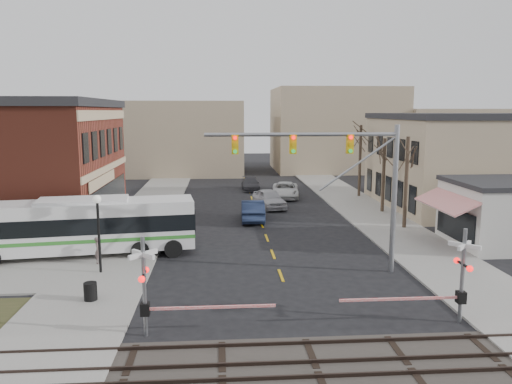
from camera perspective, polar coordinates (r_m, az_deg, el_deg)
ground at (r=25.19m, az=3.43°, el=-10.97°), size 160.00×160.00×0.00m
sidewalk_west at (r=44.72m, az=-12.22°, el=-2.11°), size 5.00×60.00×0.12m
sidewalk_east at (r=46.07m, az=11.89°, el=-1.77°), size 5.00×60.00×0.12m
ballast_strip at (r=17.98m, az=7.02°, el=-19.64°), size 160.00×5.00×0.06m
rail_tracks at (r=17.94m, az=7.02°, el=-19.39°), size 160.00×3.91×0.14m
tan_building at (r=50.41m, az=25.86°, el=3.26°), size 20.30×15.30×8.50m
tree_east_a at (r=38.34m, az=16.79°, el=1.05°), size 0.28×0.28×6.75m
tree_east_b at (r=44.07m, az=14.37°, el=1.87°), size 0.28×0.28×6.30m
tree_east_c at (r=51.67m, az=11.79°, el=3.52°), size 0.28×0.28×7.20m
transit_bus at (r=31.74m, az=-19.04°, el=-3.66°), size 13.30×4.58×3.36m
traffic_signal_mast at (r=26.62m, az=9.98°, el=2.75°), size 10.21×0.30×8.00m
rr_crossing_west at (r=19.96m, az=-11.41°, el=-10.64°), size 5.60×1.36×4.00m
rr_crossing_east at (r=22.22m, az=21.51°, el=-9.05°), size 5.60×1.36×4.00m
street_lamp at (r=27.70m, az=-17.61°, el=-2.76°), size 0.44×0.44×4.22m
trash_bin at (r=24.50m, az=-18.40°, el=-10.72°), size 0.60×0.60×0.82m
car_a at (r=45.19m, az=1.52°, el=-0.77°), size 3.15×5.31×1.69m
car_b at (r=39.95m, az=-0.38°, el=-2.09°), size 1.96×5.20×1.69m
car_c at (r=50.55m, az=3.36°, el=0.21°), size 3.32×5.92×1.56m
car_d at (r=55.37m, az=-0.63°, el=0.91°), size 1.92×4.65×1.35m
pedestrian_near at (r=29.88m, az=-17.59°, el=-6.36°), size 0.41×0.59×1.53m
pedestrian_far at (r=31.71m, az=-17.67°, el=-5.35°), size 1.01×0.95×1.66m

